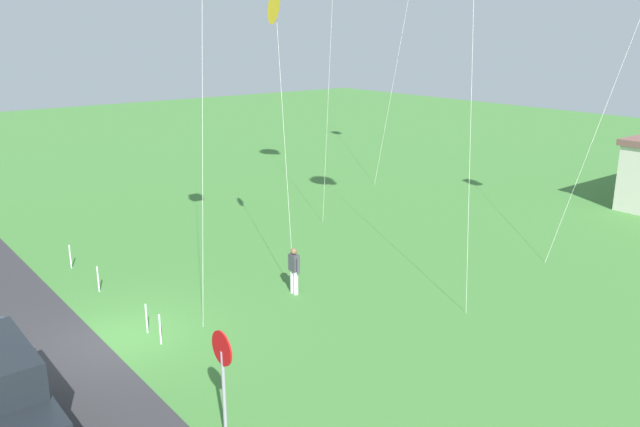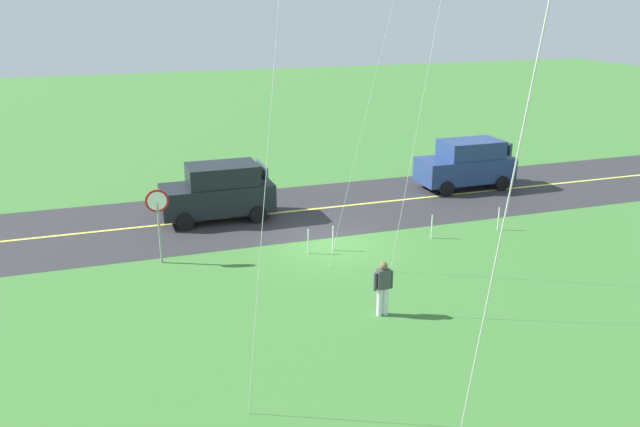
# 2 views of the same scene
# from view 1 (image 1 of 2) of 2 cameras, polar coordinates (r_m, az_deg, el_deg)

# --- Properties ---
(ground_plane) EXTENTS (120.00, 120.00, 0.10)m
(ground_plane) POSITION_cam_1_polar(r_m,az_deg,el_deg) (19.43, -17.30, -10.69)
(ground_plane) COLOR #3D7533
(stop_sign) EXTENTS (0.76, 0.08, 2.56)m
(stop_sign) POSITION_cam_1_polar(r_m,az_deg,el_deg) (13.68, -8.71, -13.23)
(stop_sign) COLOR gray
(stop_sign) RESTS_ON ground
(person_adult_near) EXTENTS (0.58, 0.22, 1.60)m
(person_adult_near) POSITION_cam_1_polar(r_m,az_deg,el_deg) (21.15, -2.35, -5.01)
(person_adult_near) COLOR silver
(person_adult_near) RESTS_ON ground
(kite_red_low) EXTENTS (1.83, 0.62, 9.75)m
(kite_red_low) POSITION_cam_1_polar(r_m,az_deg,el_deg) (20.96, -3.97, 17.91)
(kite_red_low) COLOR silver
(kite_red_low) RESTS_ON ground
(fence_post_0) EXTENTS (0.05, 0.05, 0.90)m
(fence_post_0) POSITION_cam_1_polar(r_m,az_deg,el_deg) (25.24, -21.48, -3.62)
(fence_post_0) COLOR silver
(fence_post_0) RESTS_ON ground
(fence_post_1) EXTENTS (0.05, 0.05, 0.90)m
(fence_post_1) POSITION_cam_1_polar(r_m,az_deg,el_deg) (22.67, -19.26, -5.58)
(fence_post_1) COLOR silver
(fence_post_1) RESTS_ON ground
(fence_post_2) EXTENTS (0.05, 0.05, 0.90)m
(fence_post_2) POSITION_cam_1_polar(r_m,az_deg,el_deg) (19.30, -15.28, -9.06)
(fence_post_2) COLOR silver
(fence_post_2) RESTS_ON ground
(fence_post_3) EXTENTS (0.05, 0.05, 0.90)m
(fence_post_3) POSITION_cam_1_polar(r_m,az_deg,el_deg) (18.55, -14.13, -10.05)
(fence_post_3) COLOR silver
(fence_post_3) RESTS_ON ground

